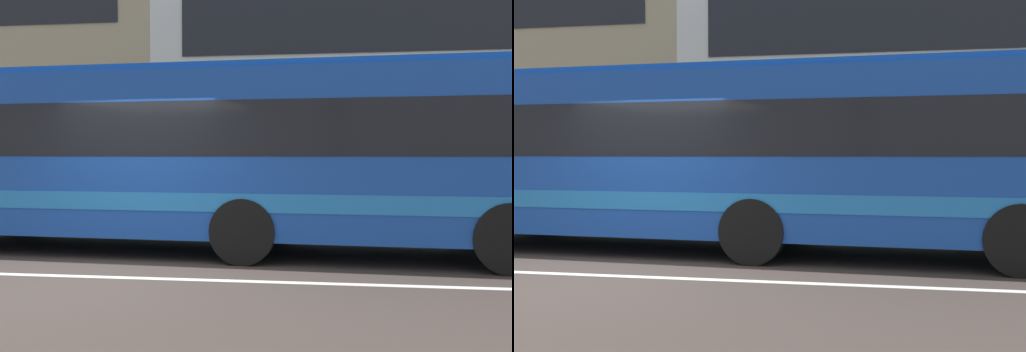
{
  "view_description": "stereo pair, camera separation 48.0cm",
  "coord_description": "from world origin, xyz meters",
  "views": [
    {
      "loc": [
        3.25,
        -8.13,
        1.67
      ],
      "look_at": [
        1.63,
        2.82,
        1.28
      ],
      "focal_mm": 44.68,
      "sensor_mm": 36.0,
      "label": 1
    },
    {
      "loc": [
        3.73,
        -8.05,
        1.67
      ],
      "look_at": [
        1.63,
        2.82,
        1.28
      ],
      "focal_mm": 44.68,
      "sensor_mm": 36.0,
      "label": 2
    }
  ],
  "objects": [
    {
      "name": "transit_bus",
      "position": [
        1.08,
        2.45,
        1.7
      ],
      "size": [
        11.02,
        3.26,
        3.08
      ],
      "color": "#16419C",
      "rests_on": "ground_plane"
    },
    {
      "name": "ground_plane",
      "position": [
        0.0,
        0.0,
        0.0
      ],
      "size": [
        160.0,
        160.0,
        0.0
      ],
      "primitive_type": "plane",
      "color": "#3C332E"
    },
    {
      "name": "hedge_row_far",
      "position": [
        3.02,
        6.25,
        0.4
      ],
      "size": [
        17.4,
        1.1,
        0.81
      ],
      "primitive_type": "cube",
      "color": "#245425",
      "rests_on": "ground_plane"
    },
    {
      "name": "lane_centre_line",
      "position": [
        0.0,
        0.0,
        0.0
      ],
      "size": [
        60.0,
        0.16,
        0.01
      ],
      "primitive_type": "cube",
      "color": "silver",
      "rests_on": "ground_plane"
    }
  ]
}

